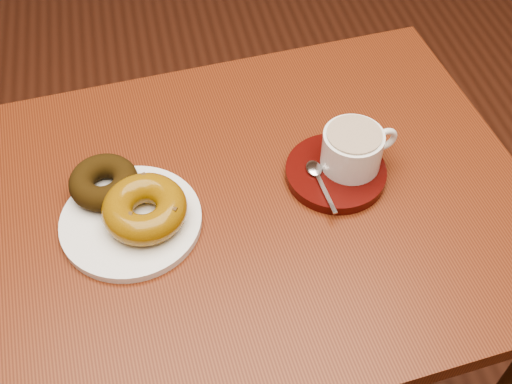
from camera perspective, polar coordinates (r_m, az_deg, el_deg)
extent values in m
cube|color=maroon|center=(0.99, -1.14, -1.55)|extent=(0.94, 0.73, 0.03)
cylinder|color=#422513|center=(1.50, -18.97, -6.48)|extent=(0.05, 0.05, 0.80)
cylinder|color=#422513|center=(1.58, 10.18, 0.25)|extent=(0.05, 0.05, 0.80)
cylinder|color=white|center=(0.96, -11.04, -2.54)|extent=(0.27, 0.27, 0.01)
torus|color=#302009|center=(0.98, -13.38, 0.87)|extent=(0.12, 0.12, 0.04)
torus|color=#8B600F|center=(0.93, -9.87, -1.47)|extent=(0.13, 0.13, 0.05)
cube|color=#4B3319|center=(0.92, -7.63, -0.32)|extent=(0.01, 0.01, 0.00)
cube|color=#4B3319|center=(0.93, -8.26, 0.67)|extent=(0.01, 0.01, 0.00)
cube|color=#4B3319|center=(0.94, -9.53, 1.12)|extent=(0.01, 0.01, 0.00)
cube|color=#4B3319|center=(0.94, -10.97, 0.88)|extent=(0.01, 0.01, 0.00)
cube|color=#4B3319|center=(0.94, -12.07, 0.04)|extent=(0.01, 0.01, 0.00)
cube|color=#4B3319|center=(0.92, -12.43, -1.10)|extent=(0.01, 0.01, 0.00)
cube|color=#4B3319|center=(0.91, -11.86, -2.13)|extent=(0.01, 0.01, 0.00)
cube|color=#4B3319|center=(0.90, -10.56, -2.64)|extent=(0.01, 0.01, 0.00)
cube|color=#4B3319|center=(0.90, -9.04, -2.39)|extent=(0.01, 0.01, 0.00)
cube|color=#4B3319|center=(0.90, -7.92, -1.50)|extent=(0.01, 0.01, 0.00)
cylinder|color=#3D0B08|center=(1.01, 7.09, 1.73)|extent=(0.19, 0.19, 0.02)
cylinder|color=white|center=(0.99, 8.52, 3.75)|extent=(0.09, 0.09, 0.06)
cylinder|color=brown|center=(0.97, 8.74, 5.08)|extent=(0.08, 0.08, 0.00)
torus|color=white|center=(1.01, 11.34, 4.61)|extent=(0.04, 0.02, 0.04)
ellipsoid|color=silver|center=(0.99, 5.17, 2.11)|extent=(0.02, 0.03, 0.01)
cube|color=silver|center=(0.97, 6.14, 0.06)|extent=(0.01, 0.09, 0.00)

